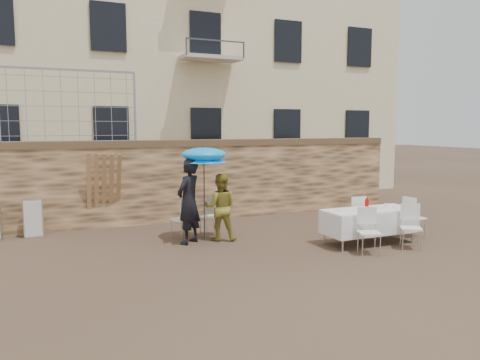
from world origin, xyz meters
name	(u,v)px	position (x,y,z in m)	size (l,w,h in m)	color
ground	(267,269)	(0.00, 0.00, 0.00)	(80.00, 80.00, 0.00)	brown
stone_wall	(187,181)	(0.00, 5.00, 1.10)	(13.00, 0.50, 2.20)	#916C48
apartment_building	(134,4)	(0.00, 12.00, 7.50)	(20.00, 8.00, 15.00)	beige
chain_link_fence	(70,107)	(-3.00, 5.00, 3.10)	(3.20, 0.06, 1.80)	gray
man_suit	(189,201)	(-0.76, 2.40, 0.95)	(0.70, 0.46, 1.91)	black
woman_dress	(220,207)	(-0.01, 2.40, 0.77)	(0.75, 0.58, 1.54)	gold
umbrella	(204,157)	(-0.36, 2.50, 1.91)	(1.05, 1.05, 2.03)	#3F3F44
couple_chair_left	(182,218)	(-0.76, 2.95, 0.48)	(0.48, 0.48, 0.96)	white
couple_chair_right	(210,216)	(-0.06, 2.95, 0.48)	(0.48, 0.48, 0.96)	white
banquet_table	(370,211)	(2.95, 0.81, 0.73)	(2.10, 0.85, 0.78)	white
soda_bottle	(367,205)	(2.75, 0.66, 0.91)	(0.09, 0.09, 0.26)	red
table_chair_front_left	(369,231)	(2.35, 0.06, 0.48)	(0.48, 0.48, 0.96)	white
table_chair_front_right	(411,227)	(3.45, 0.06, 0.48)	(0.48, 0.48, 0.96)	white
table_chair_back	(354,215)	(3.15, 1.61, 0.48)	(0.48, 0.48, 0.96)	white
table_chair_side	(414,217)	(4.35, 0.91, 0.48)	(0.48, 0.48, 0.96)	white
chair_stack_right	(33,217)	(-3.96, 4.57, 0.46)	(0.46, 0.40, 0.92)	white
wood_planks	(101,191)	(-2.36, 4.64, 1.00)	(0.70, 0.20, 2.00)	#A37749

